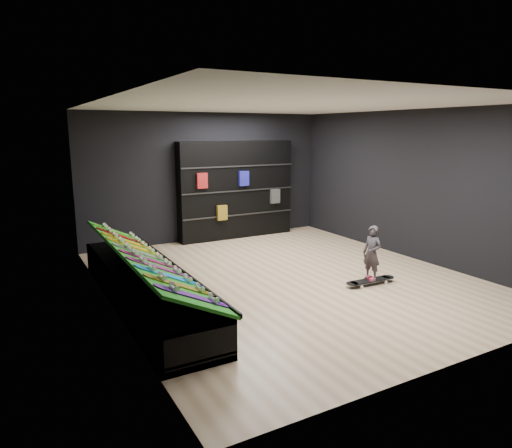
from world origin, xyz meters
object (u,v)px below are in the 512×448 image
display_rack (144,288)px  child (371,264)px  floor_skateboard (370,282)px  back_shelving (236,190)px

display_rack → child: size_ratio=7.99×
display_rack → floor_skateboard: size_ratio=4.59×
back_shelving → floor_skateboard: bearing=-84.8°
floor_skateboard → child: size_ratio=1.74×
floor_skateboard → back_shelving: bearing=97.8°
display_rack → floor_skateboard: (3.62, -1.00, -0.21)m
floor_skateboard → child: 0.33m
floor_skateboard → child: bearing=0.0°
child → back_shelving: bearing=175.3°
display_rack → floor_skateboard: display_rack is taller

